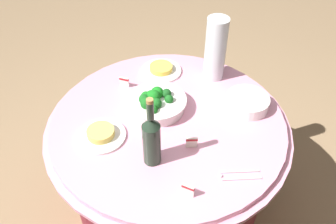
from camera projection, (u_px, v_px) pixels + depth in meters
ground_plane at (168, 207)px, 2.17m from camera, size 6.00×6.00×0.00m
buffet_table at (168, 168)px, 1.92m from camera, size 1.16×1.16×0.74m
broccoli_bowl at (156, 102)px, 1.69m from camera, size 0.28×0.28×0.11m
plate_stack at (247, 102)px, 1.72m from camera, size 0.21×0.21×0.06m
wine_bottle at (152, 139)px, 1.40m from camera, size 0.07×0.07×0.34m
decorative_fruit_vase at (215, 52)px, 1.82m from camera, size 0.11×0.11×0.34m
serving_tongs at (239, 175)px, 1.43m from camera, size 0.17×0.06×0.01m
food_plate_fried_egg at (161, 70)px, 1.94m from camera, size 0.22×0.22×0.04m
food_plate_noodles at (101, 134)px, 1.58m from camera, size 0.22×0.22×0.04m
label_placard_front at (124, 81)px, 1.83m from camera, size 0.05×0.02×0.05m
label_placard_mid at (192, 142)px, 1.53m from camera, size 0.05×0.01×0.05m
label_placard_rear at (188, 190)px, 1.35m from camera, size 0.05×0.03×0.05m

